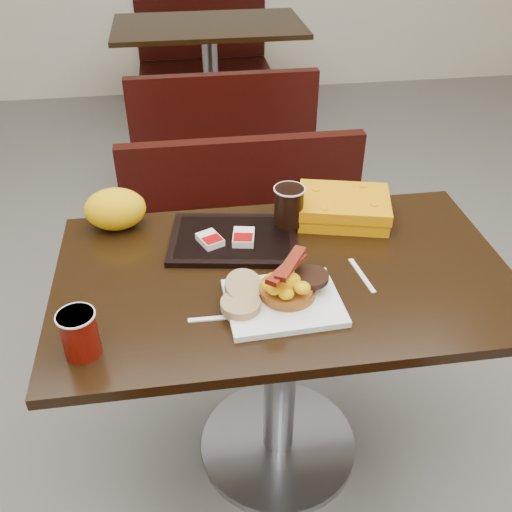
{
  "coord_description": "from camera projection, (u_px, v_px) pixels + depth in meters",
  "views": [
    {
      "loc": [
        -0.25,
        -1.17,
        1.67
      ],
      "look_at": [
        -0.08,
        -0.02,
        0.82
      ],
      "focal_mm": 40.02,
      "sensor_mm": 36.0,
      "label": 1
    }
  ],
  "objects": [
    {
      "name": "table_near",
      "position": [
        280.0,
        370.0,
        1.73
      ],
      "size": [
        1.2,
        0.7,
        0.75
      ],
      "primitive_type": null,
      "color": "black",
      "rests_on": "floor"
    },
    {
      "name": "muffin_bottom",
      "position": [
        241.0,
        305.0,
        1.36
      ],
      "size": [
        0.11,
        0.11,
        0.02
      ],
      "primitive_type": "cylinder",
      "rotation": [
        0.0,
        0.0,
        0.17
      ],
      "color": "tan",
      "rests_on": "platter"
    },
    {
      "name": "condiment_ketchup",
      "position": [
        235.0,
        250.0,
        1.58
      ],
      "size": [
        0.04,
        0.03,
        0.01
      ],
      "primitive_type": "cube",
      "rotation": [
        0.0,
        0.0,
        0.11
      ],
      "color": "#8C0504",
      "rests_on": "table_near"
    },
    {
      "name": "coffee_cup_far",
      "position": [
        289.0,
        206.0,
        1.63
      ],
      "size": [
        0.09,
        0.09,
        0.12
      ],
      "primitive_type": "cylinder",
      "rotation": [
        0.0,
        0.0,
        0.01
      ],
      "color": "black",
      "rests_on": "tray"
    },
    {
      "name": "sausage_patty",
      "position": [
        311.0,
        277.0,
        1.4
      ],
      "size": [
        0.11,
        0.11,
        0.01
      ],
      "primitive_type": "cylinder",
      "rotation": [
        0.0,
        0.0,
        -0.3
      ],
      "color": "black",
      "rests_on": "pancake_stack"
    },
    {
      "name": "bench_near_n",
      "position": [
        249.0,
        244.0,
        2.3
      ],
      "size": [
        1.0,
        0.46,
        0.72
      ],
      "primitive_type": null,
      "color": "black",
      "rests_on": "floor"
    },
    {
      "name": "clamshell",
      "position": [
        343.0,
        208.0,
        1.7
      ],
      "size": [
        0.31,
        0.26,
        0.07
      ],
      "primitive_type": "cube",
      "rotation": [
        0.0,
        0.0,
        -0.25
      ],
      "color": "#D17F03",
      "rests_on": "table_near"
    },
    {
      "name": "pancake_stack",
      "position": [
        288.0,
        290.0,
        1.4
      ],
      "size": [
        0.17,
        0.17,
        0.03
      ],
      "primitive_type": "cylinder",
      "rotation": [
        0.0,
        0.0,
        -0.27
      ],
      "color": "#A14B1A",
      "rests_on": "platter"
    },
    {
      "name": "floor",
      "position": [
        278.0,
        446.0,
        1.94
      ],
      "size": [
        6.0,
        7.0,
        0.01
      ],
      "primitive_type": "cube",
      "color": "slate",
      "rests_on": "ground"
    },
    {
      "name": "paper_bag",
      "position": [
        115.0,
        209.0,
        1.65
      ],
      "size": [
        0.18,
        0.14,
        0.12
      ],
      "primitive_type": "ellipsoid",
      "rotation": [
        0.0,
        0.0,
        -0.05
      ],
      "color": "#FFB208",
      "rests_on": "table_near"
    },
    {
      "name": "platter",
      "position": [
        283.0,
        303.0,
        1.39
      ],
      "size": [
        0.29,
        0.23,
        0.02
      ],
      "primitive_type": "cube",
      "rotation": [
        0.0,
        0.0,
        0.05
      ],
      "color": "white",
      "rests_on": "table_near"
    },
    {
      "name": "bench_far_n",
      "position": [
        204.0,
        54.0,
        4.38
      ],
      "size": [
        1.0,
        0.46,
        0.72
      ],
      "primitive_type": null,
      "color": "black",
      "rests_on": "floor"
    },
    {
      "name": "bacon_strips",
      "position": [
        287.0,
        268.0,
        1.35
      ],
      "size": [
        0.16,
        0.17,
        0.01
      ],
      "primitive_type": null,
      "rotation": [
        0.0,
        0.0,
        0.91
      ],
      "color": "#410804",
      "rests_on": "scrambled_eggs"
    },
    {
      "name": "coffee_cup_near",
      "position": [
        80.0,
        334.0,
        1.23
      ],
      "size": [
        0.1,
        0.1,
        0.11
      ],
      "primitive_type": "cylinder",
      "rotation": [
        0.0,
        0.0,
        0.28
      ],
      "color": "maroon",
      "rests_on": "table_near"
    },
    {
      "name": "hashbrown_sleeve_left",
      "position": [
        210.0,
        240.0,
        1.58
      ],
      "size": [
        0.08,
        0.09,
        0.02
      ],
      "primitive_type": "cube",
      "rotation": [
        0.0,
        0.0,
        0.42
      ],
      "color": "silver",
      "rests_on": "tray"
    },
    {
      "name": "table_far",
      "position": [
        211.0,
        82.0,
        3.81
      ],
      "size": [
        1.2,
        0.7,
        0.75
      ],
      "primitive_type": null,
      "color": "black",
      "rests_on": "floor"
    },
    {
      "name": "condiment_syrup",
      "position": [
        257.0,
        254.0,
        1.56
      ],
      "size": [
        0.04,
        0.03,
        0.01
      ],
      "primitive_type": "cube",
      "rotation": [
        0.0,
        0.0,
        0.06
      ],
      "color": "#A93A07",
      "rests_on": "table_near"
    },
    {
      "name": "muffin_top",
      "position": [
        243.0,
        286.0,
        1.39
      ],
      "size": [
        0.11,
        0.11,
        0.05
      ],
      "primitive_type": "cylinder",
      "rotation": [
        0.38,
        0.0,
        0.27
      ],
      "color": "tan",
      "rests_on": "platter"
    },
    {
      "name": "knife",
      "position": [
        362.0,
        275.0,
        1.49
      ],
      "size": [
        0.03,
        0.15,
        0.0
      ],
      "primitive_type": "cube",
      "rotation": [
        0.0,
        0.0,
        -1.44
      ],
      "color": "white",
      "rests_on": "table_near"
    },
    {
      "name": "bench_far_s",
      "position": [
        221.0,
        126.0,
        3.26
      ],
      "size": [
        1.0,
        0.46,
        0.72
      ],
      "primitive_type": null,
      "color": "black",
      "rests_on": "floor"
    },
    {
      "name": "scrambled_eggs",
      "position": [
        286.0,
        282.0,
        1.36
      ],
      "size": [
        0.1,
        0.09,
        0.05
      ],
      "primitive_type": "ellipsoid",
      "rotation": [
        0.0,
        0.0,
        0.08
      ],
      "color": "#FAA705",
      "rests_on": "pancake_stack"
    },
    {
      "name": "hashbrown_sleeve_right",
      "position": [
        244.0,
        237.0,
        1.59
      ],
      "size": [
        0.07,
        0.09,
        0.02
      ],
      "primitive_type": "cube",
      "rotation": [
        0.0,
        0.0,
        -0.19
      ],
      "color": "silver",
      "rests_on": "tray"
    },
    {
      "name": "tray",
      "position": [
        233.0,
        239.0,
        1.61
      ],
      "size": [
        0.39,
        0.31,
        0.02
      ],
      "primitive_type": "cube",
      "rotation": [
        0.0,
        0.0,
        -0.16
      ],
      "color": "black",
      "rests_on": "table_near"
    },
    {
      "name": "fork",
      "position": [
        208.0,
        319.0,
        1.35
      ],
      "size": [
        0.13,
        0.03,
        0.0
      ],
      "primitive_type": null,
      "rotation": [
        0.0,
        0.0,
        -0.02
      ],
      "color": "white",
      "rests_on": "table_near"
    }
  ]
}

